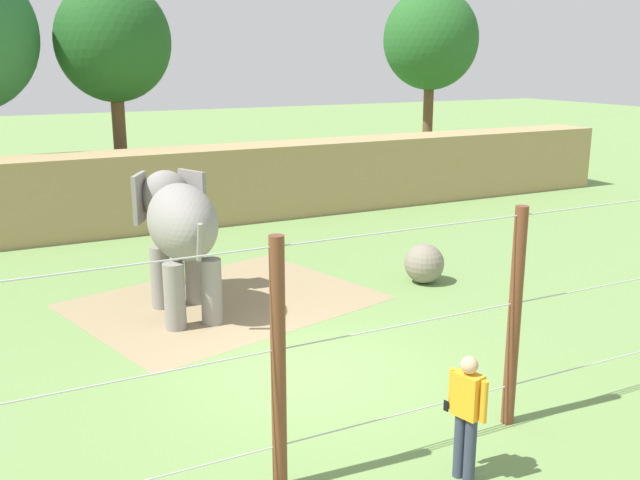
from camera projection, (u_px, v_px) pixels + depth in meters
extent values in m
plane|color=#6B8E4C|center=(307.00, 372.00, 12.17)|extent=(120.00, 120.00, 0.00)
cube|color=#937F5B|center=(224.00, 301.00, 15.68)|extent=(7.02, 6.06, 0.01)
cube|color=tan|center=(140.00, 191.00, 21.97)|extent=(36.00, 1.80, 2.39)
cylinder|color=gray|center=(161.00, 277.00, 15.17)|extent=(0.42, 0.42, 1.34)
cylinder|color=gray|center=(195.00, 273.00, 15.45)|extent=(0.42, 0.42, 1.34)
cylinder|color=gray|center=(175.00, 296.00, 13.96)|extent=(0.42, 0.42, 1.34)
cylinder|color=gray|center=(211.00, 292.00, 14.24)|extent=(0.42, 0.42, 1.34)
ellipsoid|color=gray|center=(182.00, 222.00, 14.38)|extent=(1.48, 2.56, 1.53)
ellipsoid|color=gray|center=(166.00, 195.00, 15.69)|extent=(1.10, 1.01, 1.10)
cube|color=gray|center=(140.00, 198.00, 15.39)|extent=(0.49, 0.80, 1.05)
cube|color=gray|center=(192.00, 194.00, 15.83)|extent=(0.40, 0.83, 1.05)
cylinder|color=gray|center=(163.00, 209.00, 16.16)|extent=(0.33, 0.48, 0.60)
cylinder|color=gray|center=(163.00, 226.00, 16.36)|extent=(0.27, 0.35, 0.56)
cylinder|color=gray|center=(163.00, 242.00, 16.53)|extent=(0.21, 0.21, 0.52)
cylinder|color=gray|center=(199.00, 242.00, 13.17)|extent=(0.11, 0.29, 0.76)
sphere|color=gray|center=(424.00, 264.00, 16.88)|extent=(0.94, 0.94, 0.94)
cylinder|color=brown|center=(278.00, 367.00, 8.52)|extent=(0.18, 0.18, 3.24)
cylinder|color=brown|center=(514.00, 318.00, 10.12)|extent=(0.18, 0.18, 3.24)
cylinder|color=#B7B7BC|center=(401.00, 414.00, 9.55)|extent=(12.89, 0.02, 0.02)
cylinder|color=#B7B7BC|center=(403.00, 325.00, 9.24)|extent=(12.89, 0.02, 0.02)
cylinder|color=#B7B7BC|center=(406.00, 230.00, 8.92)|extent=(12.89, 0.02, 0.02)
cylinder|color=#33384C|center=(470.00, 450.00, 8.95)|extent=(0.15, 0.15, 0.88)
cylinder|color=#33384C|center=(460.00, 445.00, 9.07)|extent=(0.15, 0.15, 0.88)
cube|color=orange|center=(468.00, 395.00, 8.83)|extent=(0.31, 0.40, 0.56)
sphere|color=tan|center=(469.00, 365.00, 8.73)|extent=(0.22, 0.22, 0.22)
cylinder|color=orange|center=(484.00, 402.00, 8.66)|extent=(0.11, 0.11, 0.54)
cylinder|color=orange|center=(452.00, 388.00, 9.00)|extent=(0.11, 0.11, 0.54)
cube|color=black|center=(446.00, 406.00, 9.02)|extent=(0.03, 0.07, 0.14)
cylinder|color=brown|center=(121.00, 152.00, 24.37)|extent=(0.44, 0.44, 4.08)
ellipsoid|color=#1E511E|center=(113.00, 41.00, 23.47)|extent=(3.75, 3.75, 3.94)
cylinder|color=brown|center=(427.00, 128.00, 31.94)|extent=(0.44, 0.44, 4.15)
ellipsoid|color=#235B23|center=(431.00, 39.00, 30.99)|extent=(4.10, 4.10, 4.31)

